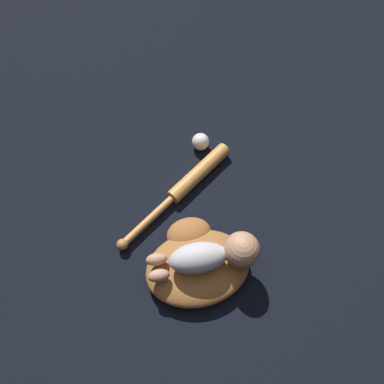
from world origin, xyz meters
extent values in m
plane|color=black|center=(0.00, 0.00, 0.00)|extent=(6.00, 6.00, 0.00)
ellipsoid|color=#935B2D|center=(0.00, 0.01, 0.04)|extent=(0.41, 0.34, 0.09)
ellipsoid|color=#935B2D|center=(-0.03, 0.14, 0.04)|extent=(0.19, 0.15, 0.09)
ellipsoid|color=#B2B2B7|center=(0.00, 0.01, 0.13)|extent=(0.20, 0.13, 0.10)
sphere|color=tan|center=(0.14, 0.03, 0.15)|extent=(0.12, 0.12, 0.12)
ellipsoid|color=tan|center=(-0.14, 0.02, 0.11)|extent=(0.08, 0.05, 0.04)
ellipsoid|color=tan|center=(-0.13, -0.03, 0.11)|extent=(0.08, 0.05, 0.04)
cylinder|color=#C6843D|center=(0.02, 0.41, 0.03)|extent=(0.26, 0.27, 0.06)
cylinder|color=#C6843D|center=(-0.18, 0.20, 0.03)|extent=(0.20, 0.20, 0.03)
sphere|color=#A97034|center=(-0.27, 0.11, 0.03)|extent=(0.04, 0.04, 0.04)
sphere|color=silver|center=(0.03, 0.56, 0.04)|extent=(0.07, 0.07, 0.07)
camera|label=1|loc=(-0.03, -0.41, 1.28)|focal=35.00mm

